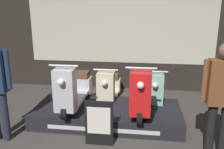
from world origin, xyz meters
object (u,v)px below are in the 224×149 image
object	(u,v)px
scooter_backrow_0	(109,89)
scooter_backrow_1	(153,91)
price_sign_board	(99,123)
person_right_browsing	(222,93)
scooter_display_left	(74,89)
scooter_display_right	(141,92)

from	to	relation	value
scooter_backrow_0	scooter_backrow_1	size ratio (longest dim) A/B	1.00
scooter_backrow_1	price_sign_board	world-z (taller)	scooter_backrow_1
person_right_browsing	price_sign_board	world-z (taller)	person_right_browsing
price_sign_board	scooter_backrow_0	bearing A→B (deg)	92.37
person_right_browsing	price_sign_board	xyz separation A→B (m)	(-1.75, 0.04, -0.61)
scooter_display_left	person_right_browsing	xyz separation A→B (m)	(2.35, -0.79, 0.34)
scooter_display_left	scooter_display_right	size ratio (longest dim) A/B	1.00
scooter_backrow_0	person_right_browsing	size ratio (longest dim) A/B	0.94
scooter_backrow_1	price_sign_board	bearing A→B (deg)	-118.21
scooter_backrow_1	person_right_browsing	bearing A→B (deg)	-62.75
scooter_display_left	scooter_backrow_0	world-z (taller)	scooter_display_left
scooter_backrow_0	scooter_backrow_1	bearing A→B (deg)	0.00
scooter_display_left	scooter_backrow_1	size ratio (longest dim) A/B	1.00
scooter_display_left	person_right_browsing	distance (m)	2.50
scooter_display_left	scooter_backrow_0	distance (m)	1.08
scooter_display_left	price_sign_board	world-z (taller)	scooter_display_left
scooter_backrow_0	person_right_browsing	xyz separation A→B (m)	(1.81, -1.68, 0.63)
scooter_backrow_0	price_sign_board	xyz separation A→B (m)	(0.07, -1.64, 0.02)
scooter_backrow_0	person_right_browsing	distance (m)	2.55
scooter_backrow_0	scooter_display_right	bearing A→B (deg)	-52.22
scooter_display_right	price_sign_board	distance (m)	1.01
scooter_backrow_0	scooter_backrow_1	world-z (taller)	same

